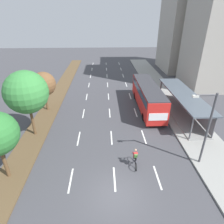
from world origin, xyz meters
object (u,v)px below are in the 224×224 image
at_px(bus_shelter, 185,102).
at_px(cyclist, 135,158).
at_px(median_tree_second, 26,92).
at_px(median_tree_third, 44,84).
at_px(streetlight, 207,125).
at_px(bus, 148,94).

height_order(bus_shelter, cyclist, bus_shelter).
distance_m(bus_shelter, median_tree_second, 18.53).
bearing_deg(cyclist, bus_shelter, 50.01).
xyz_separation_m(median_tree_second, median_tree_third, (-0.19, 6.10, -1.23)).
relative_size(cyclist, streetlight, 0.28).
distance_m(bus_shelter, median_tree_third, 18.28).
bearing_deg(median_tree_second, bus, 23.96).
bearing_deg(median_tree_third, bus, -0.26).
distance_m(median_tree_second, streetlight, 16.62).
bearing_deg(bus_shelter, median_tree_third, 172.97).
relative_size(cyclist, median_tree_second, 0.26).
distance_m(cyclist, streetlight, 6.37).
xyz_separation_m(cyclist, median_tree_second, (-10.18, 5.28, 4.17)).
relative_size(median_tree_second, median_tree_third, 1.35).
relative_size(median_tree_third, streetlight, 0.80).
relative_size(median_tree_second, streetlight, 1.08).
relative_size(bus, median_tree_second, 1.61).
relative_size(bus_shelter, streetlight, 1.90).
bearing_deg(bus, cyclist, -106.71).
xyz_separation_m(bus, streetlight, (2.17, -11.25, 1.82)).
bearing_deg(bus, streetlight, -79.09).
distance_m(bus, streetlight, 11.60).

